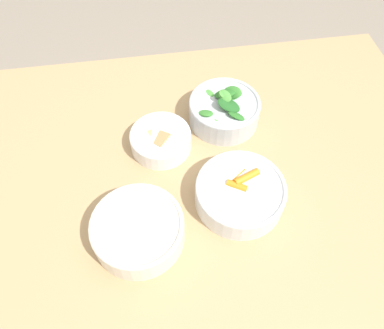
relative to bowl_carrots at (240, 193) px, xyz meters
name	(u,v)px	position (x,y,z in m)	size (l,w,h in m)	color
ground_plane	(209,278)	(0.02, -0.07, -0.77)	(10.00, 10.00, 0.00)	gray
dining_table	(219,198)	(0.02, -0.07, -0.14)	(1.14, 0.91, 0.74)	tan
bowl_carrots	(240,193)	(0.00, 0.00, 0.00)	(0.20, 0.20, 0.07)	silver
bowl_greens	(224,110)	(-0.01, -0.24, 0.01)	(0.18, 0.18, 0.10)	silver
bowl_beans_hotdog	(138,230)	(0.22, 0.05, 0.00)	(0.19, 0.19, 0.06)	silver
bowl_cookies	(161,139)	(0.15, -0.18, -0.01)	(0.15, 0.15, 0.05)	white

